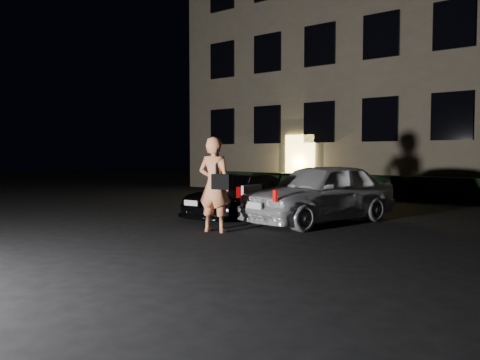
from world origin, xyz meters
The scene contains 6 objects.
ground centered at (0.00, 0.00, 0.00)m, with size 80.00×80.00×0.00m, color black.
building centered at (0.00, 14.99, 6.00)m, with size 20.00×8.11×12.00m.
hedge centered at (0.00, 10.50, 0.42)m, with size 15.00×0.70×0.85m, color black.
sedan centered at (-0.98, 3.25, 0.56)m, with size 1.70×3.96×1.12m.
hatch centered at (1.37, 3.26, 0.72)m, with size 2.71×4.52×1.44m.
man centered at (0.25, 0.67, 1.00)m, with size 0.89×0.61×1.99m.
Camera 1 is at (6.50, -6.84, 1.60)m, focal length 35.00 mm.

